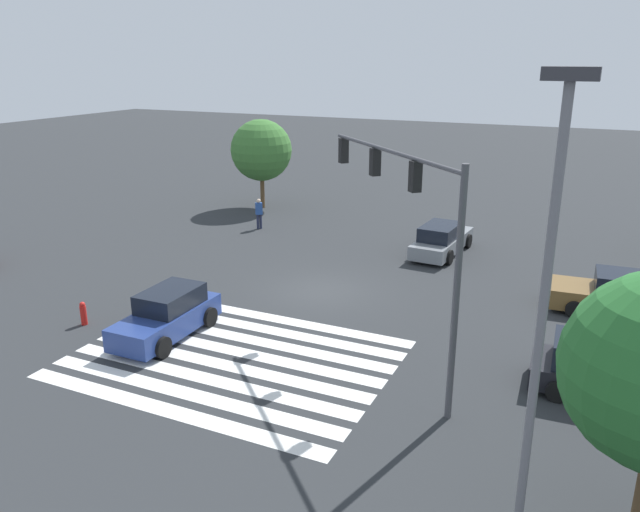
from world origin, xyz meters
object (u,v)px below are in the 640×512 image
car_0 (605,370)px  fire_hydrant (83,313)px  car_1 (168,315)px  car_3 (441,240)px  car_4 (618,295)px  traffic_signal_mast (407,209)px  tree_corner_c (261,150)px  pedestrian (259,212)px  street_light_pole_a (544,304)px

car_0 → fire_hydrant: 17.09m
car_0 → car_1: car_1 is taller
car_3 → fire_hydrant: (-9.40, -13.59, -0.27)m
car_4 → traffic_signal_mast: bearing=48.6°
car_1 → car_3: 14.41m
car_3 → traffic_signal_mast: bearing=-167.0°
car_1 → tree_corner_c: bearing=-160.5°
tree_corner_c → fire_hydrant: 18.90m
car_4 → pedestrian: pedestrian is taller
street_light_pole_a → car_0: bearing=80.2°
pedestrian → tree_corner_c: 5.74m
car_4 → tree_corner_c: (-20.42, 9.21, 2.90)m
car_1 → fire_hydrant: (-3.32, -0.52, -0.33)m
car_0 → car_1: (-13.57, -2.10, 0.02)m
traffic_signal_mast → car_4: (5.90, 7.64, -4.35)m
pedestrian → fire_hydrant: size_ratio=1.96×
pedestrian → tree_corner_c: tree_corner_c is taller
street_light_pole_a → traffic_signal_mast: bearing=123.6°
traffic_signal_mast → car_1: (-7.95, -0.98, -4.30)m
car_0 → car_4: 6.53m
car_4 → street_light_pole_a: street_light_pole_a is taller
car_3 → car_4: bearing=-115.6°
traffic_signal_mast → car_0: 7.18m
traffic_signal_mast → pedestrian: size_ratio=4.00×
traffic_signal_mast → fire_hydrant: bearing=52.6°
car_1 → fire_hydrant: size_ratio=4.97×
car_1 → fire_hydrant: bearing=-81.9°
car_3 → tree_corner_c: (-12.65, 4.76, 2.91)m
pedestrian → car_1: bearing=-26.7°
fire_hydrant → car_1: bearing=8.9°
pedestrian → car_3: bearing=44.3°
car_3 → tree_corner_c: 13.82m
fire_hydrant → traffic_signal_mast: bearing=7.6°
street_light_pole_a → car_4: bearing=83.5°
traffic_signal_mast → car_1: 9.09m
car_1 → car_4: car_1 is taller
car_4 → tree_corner_c: bearing=-27.9°
tree_corner_c → fire_hydrant: tree_corner_c is taller
car_4 → car_1: bearing=28.2°
car_4 → pedestrian: 18.66m
fire_hydrant → car_3: bearing=55.3°
car_4 → pedestrian: size_ratio=2.77×
traffic_signal_mast → car_0: bearing=-123.8°
traffic_signal_mast → tree_corner_c: (-14.52, 16.85, -1.45)m
traffic_signal_mast → fire_hydrant: 12.28m
car_3 → pedestrian: (-10.28, 0.26, 0.25)m
car_3 → street_light_pole_a: bearing=-157.4°
pedestrian → street_light_pole_a: 25.38m
car_3 → pedestrian: 10.28m
street_light_pole_a → tree_corner_c: 30.02m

